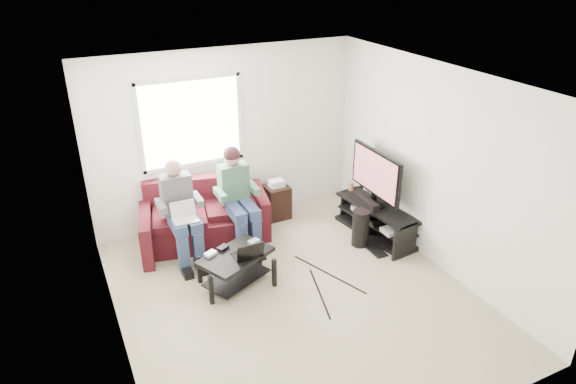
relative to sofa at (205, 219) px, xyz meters
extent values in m
plane|color=#B3A98B|center=(0.55, -1.75, -0.32)|extent=(4.50, 4.50, 0.00)
plane|color=white|center=(0.55, -1.75, 2.28)|extent=(4.50, 4.50, 0.00)
plane|color=white|center=(0.55, 0.50, 0.98)|extent=(4.50, 0.00, 4.50)
plane|color=white|center=(0.55, -4.00, 0.98)|extent=(4.50, 0.00, 4.50)
plane|color=white|center=(-1.45, -1.75, 0.98)|extent=(0.00, 4.50, 4.50)
plane|color=white|center=(2.55, -1.75, 0.98)|extent=(0.00, 4.50, 4.50)
cube|color=white|center=(0.05, 0.49, 1.28)|extent=(1.40, 0.01, 1.20)
cube|color=silver|center=(0.05, 0.48, 1.28)|extent=(1.48, 0.04, 1.28)
cube|color=#43101A|center=(0.00, -0.05, -0.11)|extent=(1.65, 1.10, 0.42)
cube|color=#43101A|center=(0.00, 0.30, 0.32)|extent=(1.52, 0.51, 0.43)
cube|color=#43101A|center=(-0.83, -0.05, -0.02)|extent=(0.34, 0.92, 0.60)
cube|color=#43101A|center=(0.83, -0.05, -0.02)|extent=(0.34, 0.92, 0.60)
cube|color=#43101A|center=(-0.37, -0.07, 0.16)|extent=(0.83, 0.82, 0.10)
cube|color=#43101A|center=(0.37, -0.07, 0.16)|extent=(0.83, 0.82, 0.10)
cube|color=#30486C|center=(-0.50, -0.49, 0.28)|extent=(0.16, 0.45, 0.14)
cube|color=#30486C|center=(-0.30, -0.49, 0.28)|extent=(0.16, 0.45, 0.14)
cube|color=#30486C|center=(-0.50, -0.67, -0.06)|extent=(0.13, 0.13, 0.52)
cube|color=#30486C|center=(-0.30, -0.67, -0.06)|extent=(0.13, 0.13, 0.52)
cube|color=#59595E|center=(-0.40, -0.16, 0.56)|extent=(0.40, 0.22, 0.55)
sphere|color=tan|center=(-0.40, -0.14, 0.93)|extent=(0.22, 0.22, 0.22)
cube|color=#30486C|center=(0.30, -0.49, 0.28)|extent=(0.16, 0.45, 0.14)
cube|color=#30486C|center=(0.50, -0.49, 0.28)|extent=(0.16, 0.45, 0.14)
cube|color=#30486C|center=(0.30, -0.67, -0.06)|extent=(0.13, 0.13, 0.52)
cube|color=#30486C|center=(0.50, -0.67, -0.06)|extent=(0.13, 0.13, 0.52)
cube|color=#565858|center=(0.40, -0.16, 0.56)|extent=(0.40, 0.22, 0.55)
sphere|color=tan|center=(0.40, -0.14, 0.93)|extent=(0.22, 0.22, 0.22)
sphere|color=#31181C|center=(0.40, -0.14, 0.97)|extent=(0.23, 0.23, 0.23)
cube|color=black|center=(0.01, -1.23, 0.09)|extent=(1.01, 0.85, 0.05)
cube|color=black|center=(0.01, -1.23, -0.22)|extent=(0.91, 0.74, 0.02)
cube|color=black|center=(-0.40, -1.46, -0.12)|extent=(0.05, 0.05, 0.39)
cube|color=black|center=(0.42, -1.46, -0.12)|extent=(0.05, 0.05, 0.39)
cube|color=black|center=(-0.40, -0.99, -0.12)|extent=(0.05, 0.05, 0.39)
cube|color=black|center=(0.42, -0.99, -0.12)|extent=(0.05, 0.05, 0.39)
cube|color=silver|center=(-0.27, -1.11, 0.14)|extent=(0.17, 0.14, 0.04)
cube|color=black|center=(-0.09, -1.05, 0.14)|extent=(0.17, 0.14, 0.04)
cube|color=gray|center=(0.31, -1.08, 0.14)|extent=(0.16, 0.13, 0.04)
cube|color=black|center=(2.27, -0.96, 0.12)|extent=(0.60, 1.42, 0.04)
cube|color=black|center=(2.27, -0.96, -0.09)|extent=(0.55, 1.36, 0.03)
cube|color=black|center=(2.27, -0.96, -0.29)|extent=(0.60, 1.42, 0.06)
cube|color=black|center=(2.27, -1.63, -0.09)|extent=(0.41, 0.10, 0.46)
cube|color=black|center=(2.27, -0.29, -0.09)|extent=(0.41, 0.10, 0.46)
cube|color=black|center=(2.27, -0.86, 0.16)|extent=(0.12, 0.40, 0.04)
cube|color=black|center=(2.27, -0.86, 0.24)|extent=(0.06, 0.06, 0.12)
cube|color=black|center=(2.27, -0.86, 0.63)|extent=(0.05, 1.10, 0.65)
cube|color=#CF3061|center=(2.24, -0.86, 0.63)|extent=(0.01, 1.01, 0.58)
cube|color=black|center=(2.15, -0.86, 0.19)|extent=(0.12, 0.50, 0.10)
cylinder|color=#9F7644|center=(2.22, -0.33, 0.20)|extent=(0.08, 0.08, 0.12)
cube|color=silver|center=(2.27, -1.36, -0.04)|extent=(0.30, 0.22, 0.06)
cube|color=gray|center=(2.27, -0.66, -0.03)|extent=(0.34, 0.26, 0.08)
cube|color=black|center=(2.27, -1.01, -0.04)|extent=(0.38, 0.30, 0.07)
cylinder|color=black|center=(1.91, -1.10, -0.05)|extent=(0.23, 0.23, 0.53)
cube|color=black|center=(2.01, -1.28, -0.30)|extent=(0.17, 0.50, 0.03)
cube|color=black|center=(1.20, 0.16, -0.06)|extent=(0.35, 0.35, 0.52)
cube|color=silver|center=(1.20, 0.16, 0.26)|extent=(0.22, 0.18, 0.10)
camera|label=1|loc=(-1.72, -6.27, 3.51)|focal=32.00mm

